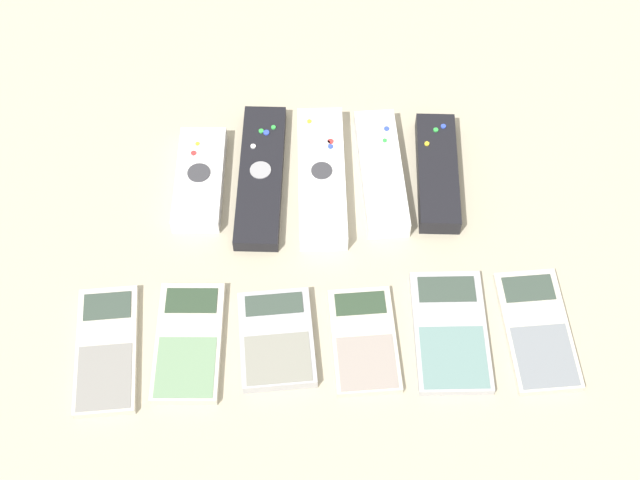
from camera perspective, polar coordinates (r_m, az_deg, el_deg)
ground_plane at (r=1.09m, az=0.06°, el=-1.74°), size 3.00×3.00×0.00m
remote_0 at (r=1.16m, az=-7.70°, el=3.90°), size 0.07×0.16×0.02m
remote_1 at (r=1.16m, az=-3.81°, el=4.11°), size 0.07×0.22×0.02m
remote_2 at (r=1.15m, az=0.10°, el=4.06°), size 0.06×0.21×0.03m
remote_3 at (r=1.16m, az=3.93°, el=4.35°), size 0.06×0.19×0.03m
remote_4 at (r=1.16m, az=7.51°, el=4.33°), size 0.06×0.18×0.03m
calculator_0 at (r=1.06m, az=-13.50°, el=-6.83°), size 0.08×0.16×0.01m
calculator_1 at (r=1.05m, az=-8.41°, el=-6.47°), size 0.08×0.15×0.01m
calculator_2 at (r=1.04m, az=-2.79°, el=-6.35°), size 0.09×0.13×0.02m
calculator_3 at (r=1.04m, az=2.83°, el=-6.41°), size 0.08×0.14×0.01m
calculator_4 at (r=1.05m, az=8.34°, el=-5.79°), size 0.09×0.16×0.01m
calculator_5 at (r=1.07m, az=13.72°, el=-5.61°), size 0.08×0.16×0.01m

